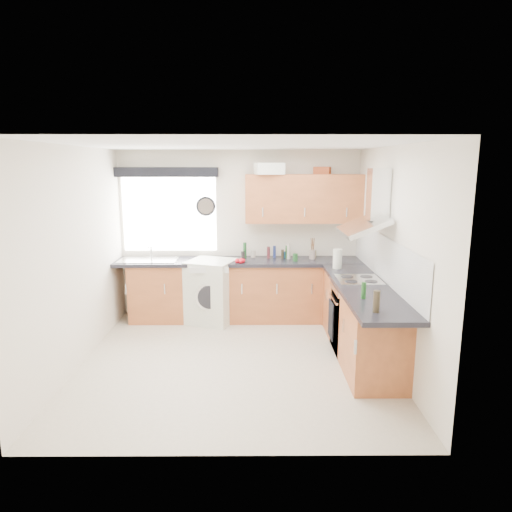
{
  "coord_description": "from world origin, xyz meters",
  "views": [
    {
      "loc": [
        0.22,
        -5.07,
        2.3
      ],
      "look_at": [
        0.25,
        0.85,
        1.1
      ],
      "focal_mm": 32.0,
      "sensor_mm": 36.0,
      "label": 1
    }
  ],
  "objects_px": {
    "extractor_hood": "(371,210)",
    "upper_cabinets": "(304,199)",
    "washing_machine": "(212,291)",
    "oven": "(357,318)"
  },
  "relations": [
    {
      "from": "upper_cabinets",
      "to": "washing_machine",
      "type": "bearing_deg",
      "value": -170.54
    },
    {
      "from": "oven",
      "to": "washing_machine",
      "type": "relative_size",
      "value": 0.92
    },
    {
      "from": "washing_machine",
      "to": "oven",
      "type": "bearing_deg",
      "value": -10.16
    },
    {
      "from": "extractor_hood",
      "to": "upper_cabinets",
      "type": "relative_size",
      "value": 0.46
    },
    {
      "from": "upper_cabinets",
      "to": "washing_machine",
      "type": "xyz_separation_m",
      "value": [
        -1.35,
        -0.23,
        -1.34
      ]
    },
    {
      "from": "extractor_hood",
      "to": "upper_cabinets",
      "type": "distance_m",
      "value": 1.48
    },
    {
      "from": "oven",
      "to": "upper_cabinets",
      "type": "distance_m",
      "value": 1.99
    },
    {
      "from": "oven",
      "to": "extractor_hood",
      "type": "height_order",
      "value": "extractor_hood"
    },
    {
      "from": "oven",
      "to": "extractor_hood",
      "type": "xyz_separation_m",
      "value": [
        0.1,
        -0.0,
        1.34
      ]
    },
    {
      "from": "extractor_hood",
      "to": "upper_cabinets",
      "type": "bearing_deg",
      "value": 116.13
    }
  ]
}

